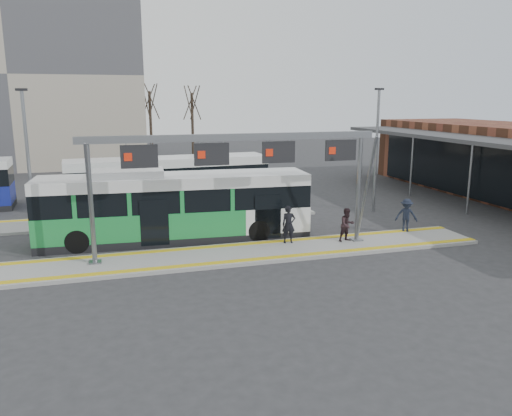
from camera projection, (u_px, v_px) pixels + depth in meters
The scene contains 16 objects.
ground at pixel (248, 255), 22.21m from camera, with size 120.00×120.00×0.00m, color #2D2D30.
platform_main at pixel (248, 253), 22.20m from camera, with size 22.00×3.00×0.15m, color gray.
platform_second at pixel (144, 219), 28.59m from camera, with size 20.00×3.00×0.15m, color gray.
tactile_main at pixel (248, 251), 22.18m from camera, with size 22.00×2.65×0.02m.
tactile_second at pixel (142, 213), 29.64m from camera, with size 20.00×0.35×0.02m.
gantry at pixel (238, 158), 21.43m from camera, with size 13.00×1.68×5.20m.
apartment_block at pixel (18, 74), 50.10m from camera, with size 24.50×12.50×18.40m.
hero_bus at pixel (175, 207), 24.29m from camera, with size 13.03×3.53×3.54m.
bg_bus_green at pixel (169, 182), 31.96m from camera, with size 12.78×3.53×3.16m.
passenger_a at pixel (289, 224), 23.37m from camera, with size 0.64×0.42×1.77m, color black.
passenger_b at pixel (347, 225), 23.66m from camera, with size 0.78×0.61×1.60m, color #2D1E22.
passenger_c at pixel (406, 215), 25.41m from camera, with size 1.09×0.63×1.69m, color black.
tree_left at pixel (150, 102), 49.54m from camera, with size 1.40×1.40×8.56m.
tree_mid at pixel (192, 103), 50.19m from camera, with size 1.40×1.40×8.39m.
lamp_west at pixel (28, 162), 23.40m from camera, with size 0.50×0.25×7.27m.
lamp_east at pixel (376, 147), 29.96m from camera, with size 0.50×0.25×7.42m.
Camera 1 is at (-5.67, -20.48, 6.80)m, focal length 35.00 mm.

